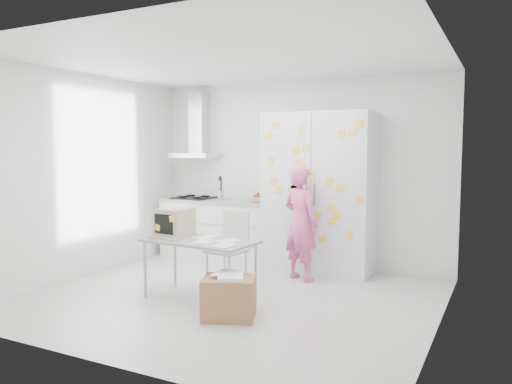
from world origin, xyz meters
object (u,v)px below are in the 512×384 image
at_px(desk, 183,230).
at_px(cardboard_box, 229,297).
at_px(person, 301,223).
at_px(chair, 230,244).

relative_size(desk, cardboard_box, 2.06).
xyz_separation_m(person, desk, (-0.95, -1.27, 0.02)).
height_order(person, cardboard_box, person).
relative_size(desk, chair, 1.40).
height_order(desk, chair, desk).
xyz_separation_m(desk, chair, (0.27, 0.62, -0.24)).
distance_m(person, cardboard_box, 1.79).
bearing_deg(cardboard_box, person, 87.05).
bearing_deg(person, desk, 75.68).
bearing_deg(cardboard_box, desk, 153.20).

